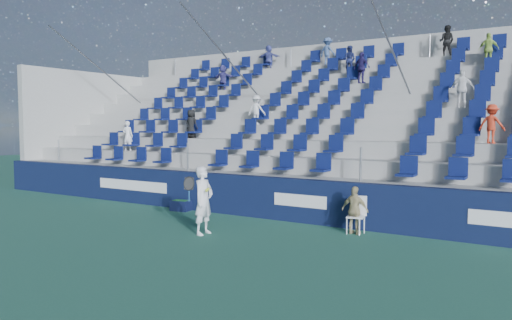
# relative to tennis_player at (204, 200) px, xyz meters

# --- Properties ---
(ground) EXTENTS (70.00, 70.00, 0.00)m
(ground) POSITION_rel_tennis_player_xyz_m (-0.16, -0.48, -0.85)
(ground) COLOR #2B6650
(ground) RESTS_ON ground
(sponsor_wall) EXTENTS (24.00, 0.32, 1.20)m
(sponsor_wall) POSITION_rel_tennis_player_xyz_m (-0.15, 2.67, -0.25)
(sponsor_wall) COLOR #10183A
(sponsor_wall) RESTS_ON ground
(grandstand) EXTENTS (24.00, 8.17, 6.63)m
(grandstand) POSITION_rel_tennis_player_xyz_m (-0.16, 7.76, 1.29)
(grandstand) COLOR #A0A09B
(grandstand) RESTS_ON ground
(tennis_player) EXTENTS (0.69, 0.65, 1.69)m
(tennis_player) POSITION_rel_tennis_player_xyz_m (0.00, 0.00, 0.00)
(tennis_player) COLOR silver
(tennis_player) RESTS_ON ground
(line_judge_chair) EXTENTS (0.48, 0.49, 0.93)m
(line_judge_chair) POSITION_rel_tennis_player_xyz_m (3.13, 2.16, -0.32)
(line_judge_chair) COLOR white
(line_judge_chair) RESTS_ON ground
(line_judge) EXTENTS (0.71, 0.33, 1.19)m
(line_judge) POSITION_rel_tennis_player_xyz_m (3.13, 2.02, -0.25)
(line_judge) COLOR tan
(line_judge) RESTS_ON ground
(ball_bin) EXTENTS (0.64, 0.47, 0.33)m
(ball_bin) POSITION_rel_tennis_player_xyz_m (-2.73, 2.27, -0.66)
(ball_bin) COLOR #0E1435
(ball_bin) RESTS_ON ground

